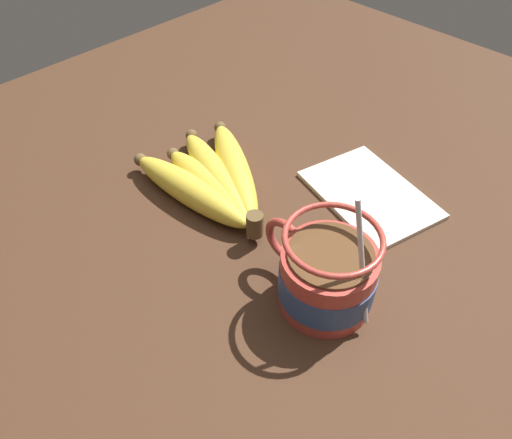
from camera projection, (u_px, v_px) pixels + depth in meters
The scene contains 4 objects.
table at pixel (313, 264), 58.20cm from camera, with size 124.70×124.70×2.92cm.
coffee_mug at pixel (326, 276), 50.07cm from camera, with size 13.94×9.87×15.66cm.
banana_bunch at pixel (214, 180), 63.74cm from camera, with size 21.95×16.11×4.29cm.
napkin at pixel (370, 194), 64.19cm from camera, with size 18.81×15.28×0.60cm.
Camera 1 is at (-21.76, 31.22, 46.30)cm, focal length 35.00 mm.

